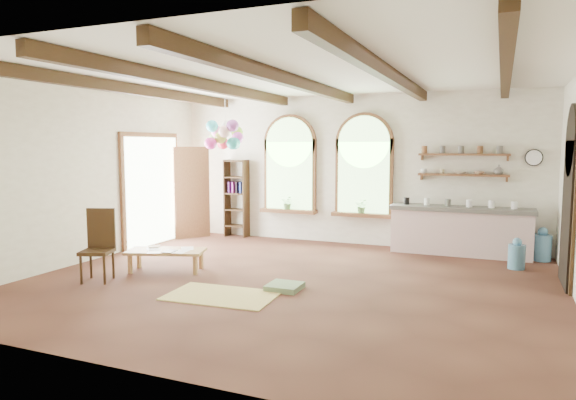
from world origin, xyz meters
The scene contains 27 objects.
floor centered at (0.00, 0.00, 0.00)m, with size 8.00×8.00×0.00m, color brown.
ceiling_beams centered at (0.00, 0.00, 3.10)m, with size 6.20×6.80×0.18m, color #382312, non-canonical shape.
window_left centered at (-1.40, 3.43, 1.63)m, with size 1.30×0.28×2.20m.
window_right centered at (0.30, 3.43, 1.63)m, with size 1.30×0.28×2.20m.
left_doorway centered at (-3.95, 1.80, 1.15)m, with size 0.10×1.90×2.50m, color brown.
right_doorway centered at (3.95, 1.50, 1.10)m, with size 0.10×1.30×2.40m, color black.
kitchen_counter centered at (2.30, 3.20, 0.48)m, with size 2.68×0.62×0.94m.
wall_shelf_lower centered at (2.30, 3.38, 1.55)m, with size 1.70×0.24×0.04m, color brown.
wall_shelf_upper centered at (2.30, 3.38, 1.95)m, with size 1.70×0.24×0.04m, color brown.
wall_clock centered at (3.55, 3.45, 1.90)m, with size 0.32×0.32×0.04m, color black.
bookshelf centered at (-2.70, 3.32, 0.90)m, with size 0.53×0.32×1.80m.
coffee_table centered at (-2.20, -0.13, 0.32)m, with size 1.40×0.97×0.37m.
side_chair centered at (-2.81, -1.07, 0.33)m, with size 0.58×0.58×1.13m.
floor_mat centered at (-0.60, -1.05, 0.01)m, with size 1.53×0.95×0.02m, color #D6C16B.
floor_cushion centered at (0.10, -0.39, 0.04)m, with size 0.48×0.48×0.08m, color #6C865C.
water_jug_a centered at (3.75, 3.20, 0.27)m, with size 0.33×0.33×0.63m.
water_jug_b centered at (3.30, 2.33, 0.24)m, with size 0.28×0.28×0.55m.
balloon_cluster centered at (-2.41, 2.30, 2.34)m, with size 0.87×0.91×1.16m.
table_book centered at (-2.60, -0.05, 0.38)m, with size 0.17×0.24×0.02m, color olive.
tablet centered at (-2.05, -0.24, 0.37)m, with size 0.17×0.25×0.01m, color black.
potted_plant_left centered at (-1.40, 3.32, 0.85)m, with size 0.27×0.23×0.30m, color #598C4C.
potted_plant_right centered at (0.30, 3.32, 0.85)m, with size 0.27×0.23×0.30m, color #598C4C.
shelf_cup_a centered at (1.55, 3.38, 1.62)m, with size 0.12×0.10×0.10m, color white.
shelf_cup_b centered at (1.90, 3.38, 1.62)m, with size 0.10×0.10×0.09m, color beige.
shelf_bowl_a centered at (2.25, 3.38, 1.60)m, with size 0.22×0.22×0.05m, color beige.
shelf_bowl_b centered at (2.60, 3.38, 1.60)m, with size 0.20×0.20×0.06m, color #8C664C.
shelf_vase centered at (2.95, 3.38, 1.67)m, with size 0.18×0.18×0.19m, color slate.
Camera 1 is at (2.99, -7.22, 2.12)m, focal length 32.00 mm.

